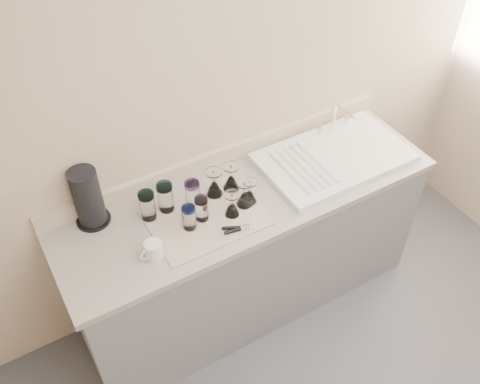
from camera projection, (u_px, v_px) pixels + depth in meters
room_envelope at (461, 280)px, 1.58m from camera, size 3.54×3.50×2.52m
counter_unit at (248, 250)px, 3.09m from camera, size 2.06×0.62×0.90m
sink_unit at (334, 157)px, 2.97m from camera, size 0.82×0.50×0.22m
dish_towel at (205, 218)px, 2.65m from camera, size 0.55×0.42×0.01m
tumbler_teal at (148, 205)px, 2.59m from camera, size 0.08×0.08×0.16m
tumbler_cyan at (165, 197)px, 2.63m from camera, size 0.08×0.08×0.16m
tumbler_purple at (193, 194)px, 2.65m from camera, size 0.08×0.08×0.15m
tumbler_blue at (189, 217)px, 2.55m from camera, size 0.07×0.07×0.13m
tumbler_lavender at (202, 208)px, 2.60m from camera, size 0.07×0.07×0.14m
goblet_back_left at (214, 186)px, 2.73m from camera, size 0.09×0.09×0.15m
goblet_back_right at (231, 181)px, 2.76m from camera, size 0.09×0.09×0.15m
goblet_front_left at (232, 207)px, 2.63m from camera, size 0.08×0.08×0.14m
goblet_front_right at (249, 195)px, 2.70m from camera, size 0.08×0.08×0.14m
goblet_extra at (244, 197)px, 2.68m from camera, size 0.08×0.08×0.15m
can_opener at (237, 229)px, 2.58m from camera, size 0.14×0.08×0.02m
white_mug at (153, 250)px, 2.45m from camera, size 0.12×0.10×0.08m
paper_towel_roll at (88, 198)px, 2.54m from camera, size 0.17×0.17×0.32m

